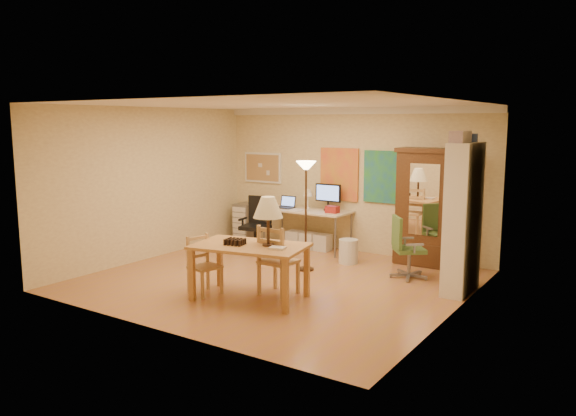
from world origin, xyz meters
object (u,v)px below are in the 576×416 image
Objects in this scene: dining_table at (256,235)px; computer_desk at (309,225)px; office_chair_green at (407,261)px; bookshelf at (463,219)px; office_chair_black at (256,238)px; armoire at (428,215)px.

dining_table is 3.26m from computer_desk.
bookshelf reaches higher than office_chair_green.
dining_table is 1.60× the size of office_chair_black.
office_chair_green is at bearing 58.37° from dining_table.
bookshelf is at bearing -53.20° from armoire.
bookshelf is at bearing -19.97° from computer_desk.
office_chair_black reaches higher than office_chair_green.
dining_table is 0.84× the size of armoire.
computer_desk reaches higher than office_chair_black.
office_chair_green is at bearing -21.06° from computer_desk.
office_chair_black is at bearing 126.79° from dining_table.
armoire is 1.59m from bookshelf.
dining_table is at bearing -53.21° from office_chair_black.
dining_table is at bearing -112.58° from armoire.
bookshelf is (3.96, -0.40, 0.79)m from office_chair_black.
computer_desk reaches higher than office_chair_green.
bookshelf is (2.26, 1.88, 0.16)m from dining_table.
bookshelf reaches higher than dining_table.
office_chair_green is 1.26m from bookshelf.
armoire is (-0.02, 0.98, 0.61)m from office_chair_green.
bookshelf is (3.27, -1.19, 0.60)m from computer_desk.
armoire reaches higher than office_chair_green.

